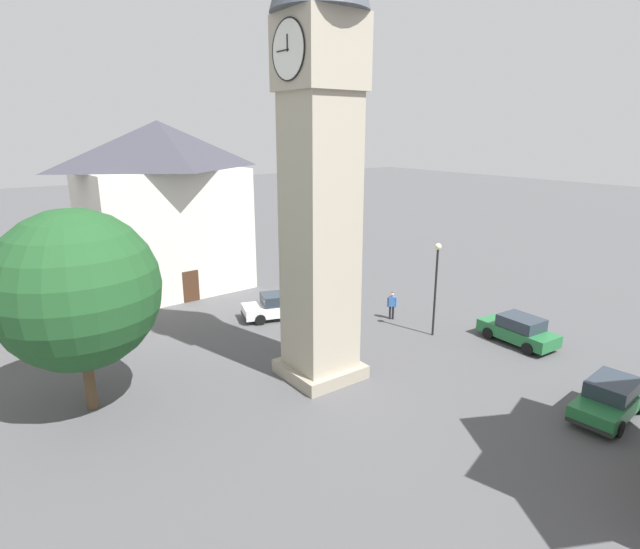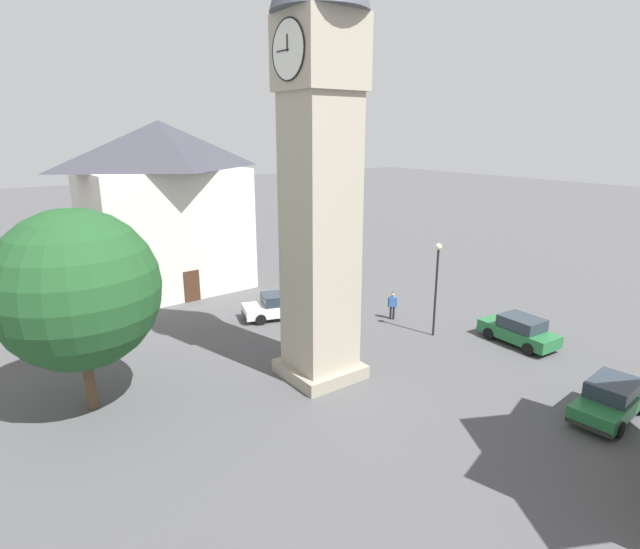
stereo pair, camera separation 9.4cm
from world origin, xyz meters
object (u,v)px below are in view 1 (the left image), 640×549
at_px(car_silver_kerb, 278,306).
at_px(pedestrian, 392,303).
at_px(car_blue_kerb, 610,398).
at_px(car_red_corner, 74,329).
at_px(car_black_far, 518,330).
at_px(tree, 77,290).
at_px(lamp_post, 436,275).
at_px(clock_tower, 320,79).
at_px(building_terrace_right, 164,207).

bearing_deg(car_silver_kerb, pedestrian, -127.84).
bearing_deg(car_blue_kerb, car_red_corner, 37.16).
distance_m(car_black_far, tree, 21.42).
bearing_deg(pedestrian, tree, 90.70).
bearing_deg(car_red_corner, car_black_far, -126.60).
height_order(car_red_corner, lamp_post, lamp_post).
xyz_separation_m(car_blue_kerb, car_red_corner, (20.53, 15.56, 0.00)).
bearing_deg(car_black_far, pedestrian, 23.53).
height_order(clock_tower, car_blue_kerb, clock_tower).
height_order(car_blue_kerb, car_silver_kerb, same).
bearing_deg(car_silver_kerb, car_blue_kerb, -164.37).
bearing_deg(car_black_far, building_terrace_right, 29.31).
distance_m(car_silver_kerb, car_black_far, 13.68).
xyz_separation_m(car_silver_kerb, lamp_post, (-7.40, -5.53, 2.71)).
xyz_separation_m(car_black_far, tree, (6.43, 19.97, 4.32)).
distance_m(car_silver_kerb, building_terrace_right, 11.31).
xyz_separation_m(pedestrian, building_terrace_right, (13.78, 8.57, 4.92)).
xyz_separation_m(clock_tower, building_terrace_right, (17.11, 0.78, -7.03)).
xyz_separation_m(car_red_corner, tree, (-7.73, 0.91, 4.32)).
height_order(car_black_far, pedestrian, pedestrian).
bearing_deg(pedestrian, building_terrace_right, 31.88).
relative_size(building_terrace_right, lamp_post, 2.23).
bearing_deg(clock_tower, building_terrace_right, 2.62).
relative_size(car_silver_kerb, tree, 0.54).
xyz_separation_m(car_red_corner, car_black_far, (-14.16, -19.06, 0.00)).
relative_size(clock_tower, car_silver_kerb, 4.98).
xyz_separation_m(clock_tower, tree, (3.12, 9.29, -7.88)).
xyz_separation_m(car_blue_kerb, building_terrace_right, (26.79, 7.96, 5.17)).
bearing_deg(car_blue_kerb, car_silver_kerb, 15.63).
bearing_deg(building_terrace_right, car_black_far, -150.69).
bearing_deg(car_red_corner, car_silver_kerb, -107.09).
distance_m(car_red_corner, tree, 8.90).
xyz_separation_m(car_blue_kerb, car_silver_kerb, (17.23, 4.82, 0.00)).
relative_size(car_silver_kerb, car_black_far, 1.05).
xyz_separation_m(car_silver_kerb, pedestrian, (-4.22, -5.43, 0.25)).
bearing_deg(lamp_post, pedestrian, 1.80).
relative_size(car_silver_kerb, pedestrian, 2.63).
xyz_separation_m(clock_tower, pedestrian, (3.33, -7.79, -11.95)).
distance_m(car_red_corner, lamp_post, 19.66).
height_order(clock_tower, car_black_far, clock_tower).
bearing_deg(car_black_far, tree, 72.16).
distance_m(tree, building_terrace_right, 16.40).
bearing_deg(clock_tower, car_silver_kerb, -17.36).
xyz_separation_m(building_terrace_right, lamp_post, (-16.97, -8.67, -2.45)).
distance_m(car_blue_kerb, car_black_far, 7.27).
bearing_deg(car_red_corner, clock_tower, -142.32).
relative_size(car_blue_kerb, car_black_far, 1.02).
bearing_deg(clock_tower, car_black_far, -107.21).
distance_m(car_blue_kerb, pedestrian, 13.02).
bearing_deg(tree, car_silver_kerb, -69.19).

